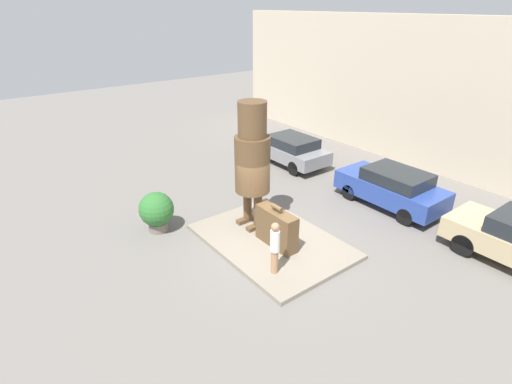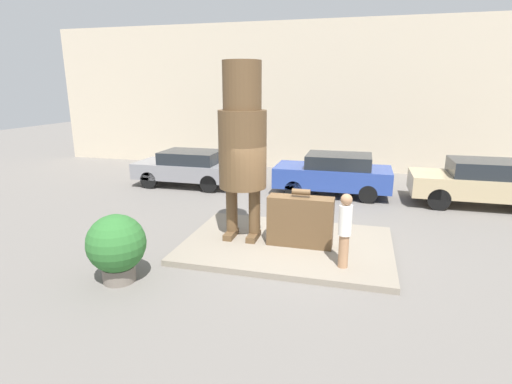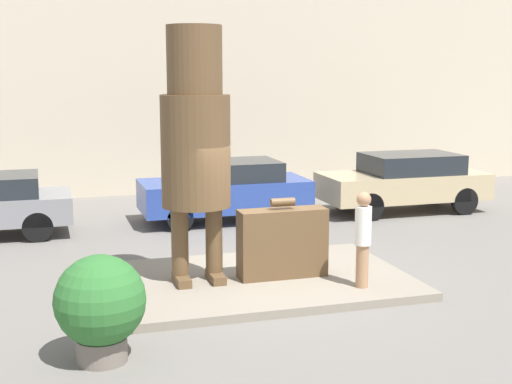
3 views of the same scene
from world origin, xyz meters
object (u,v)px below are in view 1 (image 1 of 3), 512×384
Objects in this scene: giant_suitcase at (276,228)px; planter_pot at (157,211)px; statue_figure at (252,157)px; tourist at (275,246)px; parked_car_blue at (392,187)px; parked_car_grey at (290,149)px.

giant_suitcase is 4.19m from planter_pot.
planter_pot is (-3.35, -2.53, 0.02)m from giant_suitcase.
statue_figure is at bearing 55.50° from planter_pot.
giant_suitcase is (1.49, -0.18, -1.92)m from statue_figure.
planter_pot is at bearing -160.69° from tourist.
statue_figure is 1.05× the size of parked_car_blue.
planter_pot is at bearing 64.85° from parked_car_blue.
statue_figure reaches higher than tourist.
giant_suitcase is at bearing 85.88° from parked_car_blue.
statue_figure is 1.07× the size of parked_car_grey.
tourist reaches higher than giant_suitcase.
giant_suitcase reaches higher than parked_car_grey.
tourist reaches higher than parked_car_grey.
tourist is (2.57, -1.15, -1.64)m from statue_figure.
statue_figure is 3.05× the size of planter_pot.
giant_suitcase is at bearing -6.84° from statue_figure.
planter_pot reaches higher than parked_car_grey.
parked_car_grey is at bearing 135.36° from tourist.
parked_car_grey is (-6.41, 6.33, -0.27)m from tourist.
parked_car_grey is (-3.84, 5.18, -1.91)m from statue_figure.
planter_pot is (-3.74, -7.96, -0.03)m from parked_car_blue.
statue_figure is at bearing 126.57° from parked_car_grey.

